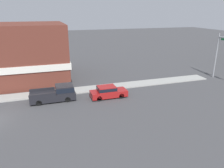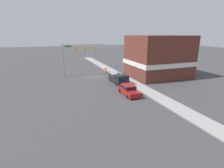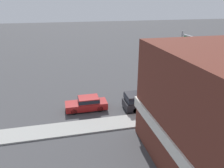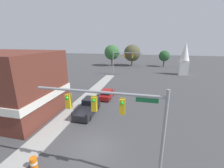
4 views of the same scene
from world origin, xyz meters
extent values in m
plane|color=#424244|center=(0.00, 0.00, 0.00)|extent=(200.00, 200.00, 0.00)
cube|color=#9E9E99|center=(-5.70, 0.00, 0.07)|extent=(2.40, 60.00, 0.14)
cylinder|color=gray|center=(5.75, -2.40, 3.57)|extent=(0.22, 0.22, 7.15)
cylinder|color=gray|center=(1.27, -2.40, 6.65)|extent=(8.96, 0.18, 0.18)
cube|color=gold|center=(3.01, -2.40, 5.78)|extent=(0.36, 0.36, 1.05)
sphere|color=green|center=(3.01, -2.60, 6.10)|extent=(0.22, 0.22, 0.22)
cube|color=gold|center=(1.07, -2.40, 5.78)|extent=(0.36, 0.36, 1.05)
sphere|color=green|center=(1.07, -2.60, 6.10)|extent=(0.22, 0.22, 0.22)
cube|color=gold|center=(-0.87, -2.40, 5.78)|extent=(0.36, 0.36, 1.05)
sphere|color=green|center=(-0.87, -2.60, 6.10)|extent=(0.22, 0.22, 0.22)
cube|color=#196B38|center=(4.55, -2.40, 6.36)|extent=(1.40, 0.04, 0.30)
cylinder|color=black|center=(-2.94, 14.48, 0.33)|extent=(0.22, 0.66, 0.66)
cylinder|color=black|center=(-1.37, 14.48, 0.33)|extent=(0.22, 0.66, 0.66)
cylinder|color=black|center=(-2.94, 11.67, 0.33)|extent=(0.22, 0.66, 0.66)
cylinder|color=black|center=(-1.37, 11.67, 0.33)|extent=(0.22, 0.66, 0.66)
cube|color=maroon|center=(-2.15, 13.08, 0.55)|extent=(1.79, 4.54, 0.74)
cube|color=maroon|center=(-2.15, 12.81, 1.21)|extent=(1.65, 2.18, 0.58)
cube|color=black|center=(-2.15, 12.81, 1.21)|extent=(1.66, 2.26, 0.41)
cylinder|color=black|center=(-4.19, 8.01, 0.33)|extent=(0.22, 0.66, 0.66)
cylinder|color=black|center=(-2.27, 8.01, 0.33)|extent=(0.22, 0.66, 0.66)
cylinder|color=black|center=(-4.19, 4.72, 0.33)|extent=(0.22, 0.66, 0.66)
cylinder|color=black|center=(-2.27, 4.72, 0.33)|extent=(0.22, 0.66, 0.66)
cube|color=black|center=(-3.23, 6.37, 0.61)|extent=(2.14, 5.29, 0.85)
cube|color=black|center=(-3.23, 7.81, 1.43)|extent=(2.03, 2.01, 0.80)
cube|color=black|center=(-3.23, 7.81, 1.43)|extent=(2.06, 2.09, 0.56)
cube|color=black|center=(-4.24, 5.21, 1.21)|extent=(0.12, 2.98, 0.35)
cube|color=black|center=(-2.22, 5.21, 1.21)|extent=(0.12, 2.98, 0.35)
cylinder|color=orange|center=(-3.90, -3.32, 0.52)|extent=(0.54, 0.54, 1.04)
cylinder|color=white|center=(-3.90, -3.32, 0.57)|extent=(0.55, 0.55, 0.19)
cube|color=brown|center=(-13.21, 4.31, 4.28)|extent=(11.62, 9.70, 8.56)
cube|color=silver|center=(-13.21, 4.31, 3.05)|extent=(11.92, 10.00, 0.90)
camera|label=1|loc=(22.16, 5.63, 10.41)|focal=35.00mm
camera|label=2|loc=(8.98, 35.54, 8.95)|focal=28.00mm
camera|label=3|loc=(-23.80, 15.23, 11.46)|focal=35.00mm
camera|label=4|loc=(4.37, -11.35, 9.96)|focal=24.00mm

